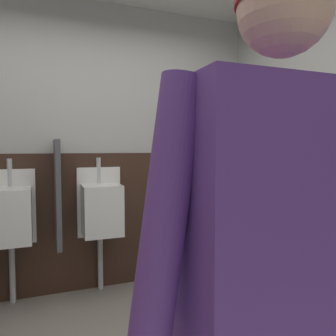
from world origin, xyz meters
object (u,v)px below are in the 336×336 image
at_px(urinal_middle, 101,209).
at_px(urinal_right, 177,204).
at_px(urinal_left, 10,215).
at_px(person, 281,274).

bearing_deg(urinal_middle, urinal_right, 0.00).
distance_m(urinal_left, person, 2.48).
height_order(urinal_left, urinal_middle, same).
bearing_deg(urinal_right, urinal_middle, 180.00).
bearing_deg(urinal_left, urinal_middle, 0.00).
bearing_deg(person, urinal_left, 108.24).
height_order(urinal_right, person, person).
relative_size(urinal_middle, person, 0.71).
xyz_separation_m(urinal_middle, person, (0.02, -2.34, 0.26)).
distance_m(urinal_middle, person, 2.35).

